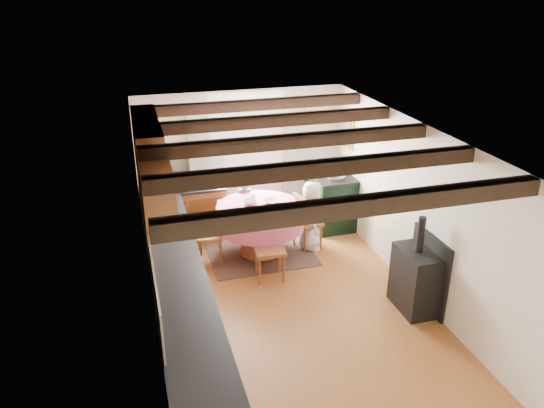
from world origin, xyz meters
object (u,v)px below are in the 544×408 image
object	(u,v)px
child_far	(244,207)
cast_iron_stove	(417,264)
cup	(253,198)
aga_range	(329,198)
child_right	(311,216)
chair_left	(210,233)
chair_near	(270,248)
dining_table	(260,231)
chair_right	(308,221)

from	to	relation	value
child_far	cast_iron_stove	bearing A→B (deg)	116.88
cast_iron_stove	cup	world-z (taller)	cast_iron_stove
aga_range	child_right	xyz separation A→B (m)	(-0.63, -0.80, 0.09)
aga_range	cast_iron_stove	world-z (taller)	cast_iron_stove
child_right	chair_left	bearing A→B (deg)	101.61
chair_left	cup	xyz separation A→B (m)	(0.77, 0.25, 0.40)
chair_near	aga_range	world-z (taller)	chair_near
dining_table	child_far	world-z (taller)	child_far
child_far	aga_range	bearing A→B (deg)	177.69
child_right	cup	world-z (taller)	child_right
chair_right	aga_range	distance (m)	1.00
dining_table	aga_range	bearing A→B (deg)	27.55
cast_iron_stove	child_right	world-z (taller)	cast_iron_stove
chair_near	aga_range	xyz separation A→B (m)	(1.53, 1.52, -0.02)
chair_right	aga_range	bearing A→B (deg)	-54.05
cup	child_right	bearing A→B (deg)	-18.34
chair_near	chair_left	world-z (taller)	chair_near
aga_range	child_far	bearing A→B (deg)	-177.45
chair_right	child_right	size ratio (longest dim) A/B	0.81
chair_near	chair_left	size ratio (longest dim) A/B	1.06
cast_iron_stove	chair_right	bearing A→B (deg)	110.82
aga_range	cup	xyz separation A→B (m)	(-1.52, -0.51, 0.39)
chair_right	child_right	xyz separation A→B (m)	(0.03, -0.05, 0.11)
chair_left	cup	world-z (taller)	chair_left
chair_near	cast_iron_stove	distance (m)	2.09
cup	cast_iron_stove	bearing A→B (deg)	-54.54
aga_range	chair_near	bearing A→B (deg)	-135.20
chair_right	cup	size ratio (longest dim) A/B	10.08
chair_near	chair_left	distance (m)	1.08
dining_table	chair_near	world-z (taller)	chair_near
cup	chair_near	bearing A→B (deg)	-90.71
chair_left	child_right	distance (m)	1.66
aga_range	cup	bearing A→B (deg)	-161.62
chair_near	child_right	xyz separation A→B (m)	(0.90, 0.72, 0.07)
chair_left	aga_range	bearing A→B (deg)	118.47
child_right	aga_range	bearing A→B (deg)	-25.21
chair_near	dining_table	bearing A→B (deg)	91.37
cast_iron_stove	child_far	size ratio (longest dim) A/B	1.25
aga_range	child_right	bearing A→B (deg)	-128.44
chair_left	chair_right	bearing A→B (deg)	100.35
chair_near	chair_right	xyz separation A→B (m)	(0.87, 0.77, -0.04)
chair_near	cast_iron_stove	size ratio (longest dim) A/B	0.75
chair_left	cast_iron_stove	distance (m)	3.16
cast_iron_stove	cup	xyz separation A→B (m)	(-1.63, 2.29, 0.20)
child_far	child_right	size ratio (longest dim) A/B	0.94
cup	chair_left	bearing A→B (deg)	-162.18
chair_right	cast_iron_stove	distance (m)	2.20
dining_table	child_far	bearing A→B (deg)	97.98
child_far	cup	xyz separation A→B (m)	(0.05, -0.44, 0.33)
dining_table	chair_right	distance (m)	0.81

